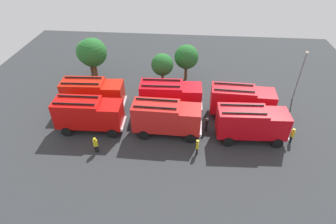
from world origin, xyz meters
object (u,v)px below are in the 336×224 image
object	(u,v)px
lamppost	(301,72)
fire_truck_0	(89,113)
traffic_cone_0	(235,101)
fire_truck_2	(251,122)
fire_truck_1	(166,117)
firefighter_0	(207,124)
fire_truck_3	(93,93)
firefighter_2	(292,135)
tree_3	(186,57)
firefighter_1	(96,144)
tree_2	(162,65)
firefighter_3	(171,92)
firefighter_4	(197,146)
tree_0	(89,52)
tree_1	(92,53)
fire_truck_5	(242,100)
fire_truck_4	(170,95)

from	to	relation	value
lamppost	fire_truck_0	bearing A→B (deg)	-161.27
traffic_cone_0	fire_truck_2	bearing A→B (deg)	-84.68
fire_truck_1	firefighter_0	distance (m)	4.53
fire_truck_3	firefighter_0	distance (m)	13.71
fire_truck_0	firefighter_2	size ratio (longest dim) A/B	4.24
fire_truck_3	fire_truck_0	bearing A→B (deg)	-81.96
firefighter_2	tree_3	bearing A→B (deg)	-45.52
firefighter_2	tree_3	xyz separation A→B (m)	(-11.31, 12.16, 2.46)
firefighter_1	tree_2	size ratio (longest dim) A/B	0.39
firefighter_0	firefighter_1	xyz separation A→B (m)	(-10.91, -4.25, 0.08)
firefighter_3	firefighter_4	xyz separation A→B (m)	(3.31, -9.61, -0.05)
fire_truck_2	traffic_cone_0	bearing A→B (deg)	92.88
firefighter_0	firefighter_2	size ratio (longest dim) A/B	0.97
firefighter_1	tree_0	size ratio (longest dim) A/B	0.33
firefighter_0	firefighter_4	world-z (taller)	firefighter_4
fire_truck_0	tree_1	xyz separation A→B (m)	(-2.69, 10.92, 1.87)
firefighter_0	firefighter_1	bearing A→B (deg)	-138.23
fire_truck_5	firefighter_1	size ratio (longest dim) A/B	4.08
fire_truck_0	fire_truck_1	xyz separation A→B (m)	(8.24, 0.05, 0.00)
fire_truck_5	fire_truck_1	bearing A→B (deg)	-152.76
fire_truck_4	tree_0	size ratio (longest dim) A/B	1.35
fire_truck_4	firefighter_2	world-z (taller)	fire_truck_4
firefighter_2	fire_truck_3	bearing A→B (deg)	-9.23
fire_truck_2	tree_2	xyz separation A→B (m)	(-10.09, 10.16, 0.89)
firefighter_0	firefighter_4	distance (m)	3.77
firefighter_3	fire_truck_1	bearing A→B (deg)	-128.53
fire_truck_1	tree_0	bearing A→B (deg)	136.02
firefighter_4	fire_truck_2	bearing A→B (deg)	-153.36
fire_truck_3	firefighter_0	xyz separation A→B (m)	(13.29, -3.13, -1.23)
tree_0	tree_1	xyz separation A→B (m)	(0.87, -0.97, 0.40)
fire_truck_2	fire_truck_5	world-z (taller)	same
fire_truck_3	lamppost	bearing A→B (deg)	6.57
tree_3	firefighter_2	bearing A→B (deg)	-47.09
fire_truck_3	fire_truck_4	size ratio (longest dim) A/B	1.00
fire_truck_0	fire_truck_3	bearing A→B (deg)	99.48
firefighter_4	tree_0	size ratio (longest dim) A/B	0.32
fire_truck_5	tree_2	xyz separation A→B (m)	(-9.61, 6.21, 0.89)
firefighter_3	tree_1	bearing A→B (deg)	120.76
fire_truck_3	lamppost	world-z (taller)	lamppost
fire_truck_0	lamppost	xyz separation A→B (m)	(23.65, 8.02, 1.67)
firefighter_3	traffic_cone_0	size ratio (longest dim) A/B	2.99
fire_truck_4	firefighter_2	distance (m)	13.65
tree_2	fire_truck_4	bearing A→B (deg)	-75.41
fire_truck_1	firefighter_3	bearing A→B (deg)	91.21
firefighter_2	tree_1	xyz separation A→B (m)	(-23.89, 11.15, 3.06)
firefighter_1	firefighter_3	xyz separation A→B (m)	(6.61, 10.23, 0.02)
fire_truck_2	fire_truck_3	world-z (taller)	same
firefighter_1	firefighter_4	bearing A→B (deg)	67.78
fire_truck_4	tree_1	size ratio (longest dim) A/B	1.22
fire_truck_5	lamppost	size ratio (longest dim) A/B	1.12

